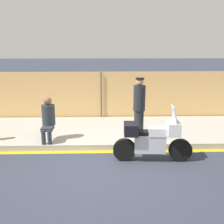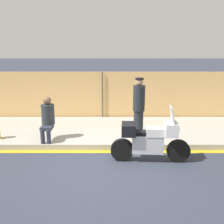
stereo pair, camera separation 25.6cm
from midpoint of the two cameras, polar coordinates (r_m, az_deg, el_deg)
The scene contains 7 objects.
ground_plane at distance 6.77m, azimuth -2.04°, elevation -11.83°, with size 120.00×120.00×0.00m, color #333847.
sidewalk at distance 9.17m, azimuth -1.43°, elevation -4.14°, with size 39.74×3.12×0.18m.
curb_paint_stripe at distance 7.65m, azimuth -1.76°, elevation -8.64°, with size 39.74×0.18×0.01m.
storefront_fence at distance 10.54m, azimuth -1.21°, elevation 3.36°, with size 37.76×0.17×1.99m.
motorcycle at distance 6.94m, azimuth 9.42°, elevation -5.94°, with size 2.08×0.56×1.49m.
officer_standing at distance 8.33m, azimuth 6.90°, elevation 1.27°, with size 0.37×0.37×1.84m.
person_seated_on_curb at distance 8.09m, azimuth -12.82°, elevation -0.92°, with size 0.39×0.69×1.33m.
Camera 2 is at (0.38, -6.09, 2.97)m, focal length 42.00 mm.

